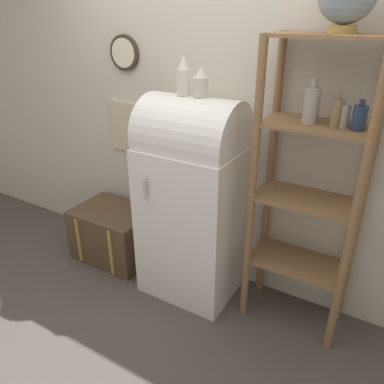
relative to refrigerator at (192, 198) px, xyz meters
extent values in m
plane|color=#4C4742|center=(0.00, -0.27, -0.78)|extent=(12.00, 12.00, 0.00)
cube|color=beige|center=(0.00, 0.30, 0.57)|extent=(7.00, 0.05, 2.70)
cylinder|color=#382D1E|center=(-0.75, 0.26, 0.93)|extent=(0.26, 0.03, 0.26)
cylinder|color=beige|center=(-0.75, 0.25, 0.93)|extent=(0.21, 0.01, 0.21)
cube|color=#C6B793|center=(-0.78, 0.27, 0.35)|extent=(0.36, 0.02, 0.41)
cube|color=white|center=(0.00, 0.00, -0.20)|extent=(0.68, 0.56, 1.16)
cylinder|color=white|center=(0.00, 0.00, 0.46)|extent=(0.67, 0.53, 0.53)
cylinder|color=#B7B7BC|center=(-0.19, -0.30, 0.15)|extent=(0.02, 0.02, 0.15)
cube|color=brown|center=(-0.80, 0.00, -0.55)|extent=(0.65, 0.48, 0.46)
cube|color=#AD8942|center=(-0.97, -0.25, -0.55)|extent=(0.03, 0.01, 0.41)
cube|color=#AD8942|center=(-0.62, -0.25, -0.55)|extent=(0.03, 0.01, 0.41)
cylinder|color=olive|center=(0.48, -0.09, 0.17)|extent=(0.05, 0.05, 1.89)
cylinder|color=olive|center=(1.08, -0.09, 0.17)|extent=(0.05, 0.05, 1.89)
cylinder|color=olive|center=(0.48, 0.23, 0.17)|extent=(0.05, 0.05, 1.89)
cylinder|color=olive|center=(1.08, 0.23, 0.17)|extent=(0.05, 0.05, 1.89)
cube|color=olive|center=(0.78, 0.07, -0.31)|extent=(0.63, 0.35, 0.02)
cube|color=olive|center=(0.78, 0.07, 0.16)|extent=(0.63, 0.35, 0.02)
cube|color=olive|center=(0.78, 0.07, 0.63)|extent=(0.63, 0.35, 0.02)
cube|color=olive|center=(0.78, 0.07, 1.10)|extent=(0.63, 0.35, 0.02)
cylinder|color=#7F6647|center=(0.87, 0.05, 0.71)|extent=(0.06, 0.06, 0.15)
cylinder|color=#7F6647|center=(0.87, 0.05, 0.81)|extent=(0.03, 0.03, 0.04)
cylinder|color=#9E998E|center=(0.91, 0.07, 0.70)|extent=(0.07, 0.07, 0.12)
cylinder|color=#9E998E|center=(0.91, 0.07, 0.78)|extent=(0.03, 0.03, 0.03)
cylinder|color=#23334C|center=(0.99, 0.05, 0.70)|extent=(0.07, 0.07, 0.13)
cylinder|color=#23334C|center=(0.99, 0.05, 0.79)|extent=(0.03, 0.03, 0.03)
cylinder|color=#9E998E|center=(0.73, 0.07, 0.74)|extent=(0.09, 0.09, 0.20)
cylinder|color=#9E998E|center=(0.73, 0.07, 0.86)|extent=(0.04, 0.04, 0.05)
cylinder|color=#AD8942|center=(0.84, 0.04, 1.13)|extent=(0.14, 0.14, 0.04)
cylinder|color=silver|center=(-0.07, 0.00, 0.80)|extent=(0.08, 0.08, 0.16)
cone|color=silver|center=(-0.07, 0.00, 0.93)|extent=(0.07, 0.07, 0.09)
cylinder|color=beige|center=(0.05, 0.01, 0.78)|extent=(0.10, 0.10, 0.12)
cone|color=beige|center=(0.05, 0.01, 0.87)|extent=(0.08, 0.08, 0.06)
camera|label=1|loc=(1.22, -2.07, 1.21)|focal=35.00mm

